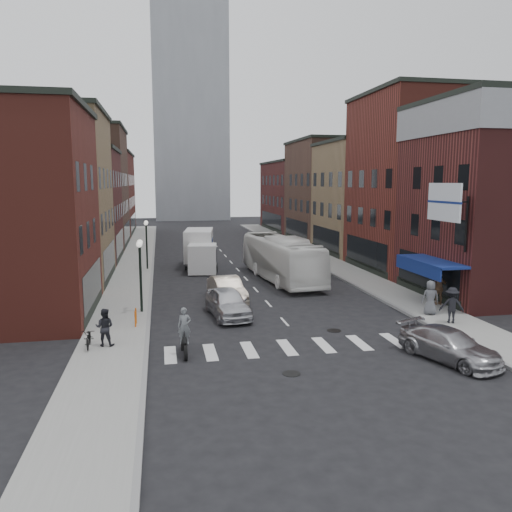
{
  "coord_description": "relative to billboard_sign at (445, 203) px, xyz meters",
  "views": [
    {
      "loc": [
        -6.27,
        -23.58,
        7.25
      ],
      "look_at": [
        -0.51,
        6.29,
        2.73
      ],
      "focal_mm": 35.0,
      "sensor_mm": 36.0,
      "label": 1
    }
  ],
  "objects": [
    {
      "name": "ground",
      "position": [
        -8.59,
        -0.5,
        -6.13
      ],
      "size": [
        160.0,
        160.0,
        0.0
      ],
      "primitive_type": "plane",
      "color": "black",
      "rests_on": "ground"
    },
    {
      "name": "sidewalk_left",
      "position": [
        -17.09,
        21.5,
        -6.06
      ],
      "size": [
        3.0,
        74.0,
        0.15
      ],
      "primitive_type": "cube",
      "color": "gray",
      "rests_on": "ground"
    },
    {
      "name": "sidewalk_right",
      "position": [
        -0.09,
        21.5,
        -6.06
      ],
      "size": [
        3.0,
        74.0,
        0.15
      ],
      "primitive_type": "cube",
      "color": "gray",
      "rests_on": "ground"
    },
    {
      "name": "curb_left",
      "position": [
        -15.59,
        21.5,
        -6.13
      ],
      "size": [
        0.2,
        74.0,
        0.16
      ],
      "primitive_type": "cube",
      "color": "gray",
      "rests_on": "ground"
    },
    {
      "name": "curb_right",
      "position": [
        -1.59,
        21.5,
        -6.13
      ],
      "size": [
        0.2,
        74.0,
        0.16
      ],
      "primitive_type": "cube",
      "color": "gray",
      "rests_on": "ground"
    },
    {
      "name": "crosswalk_stripes",
      "position": [
        -8.59,
        -3.5,
        -6.13
      ],
      "size": [
        12.0,
        2.2,
        0.01
      ],
      "primitive_type": "cube",
      "color": "silver",
      "rests_on": "ground"
    },
    {
      "name": "bldg_left_mid_a",
      "position": [
        -23.58,
        13.5,
        0.02
      ],
      "size": [
        10.3,
        10.2,
        12.3
      ],
      "color": "#9A7D55",
      "rests_on": "ground"
    },
    {
      "name": "bldg_left_mid_b",
      "position": [
        -23.58,
        23.5,
        -0.98
      ],
      "size": [
        10.3,
        10.2,
        10.3
      ],
      "color": "#4C1C1B",
      "rests_on": "ground"
    },
    {
      "name": "bldg_left_far_a",
      "position": [
        -23.58,
        34.5,
        0.52
      ],
      "size": [
        10.3,
        12.2,
        13.3
      ],
      "color": "#533529",
      "rests_on": "ground"
    },
    {
      "name": "bldg_left_far_b",
      "position": [
        -23.58,
        48.5,
        -0.48
      ],
      "size": [
        10.3,
        16.2,
        11.3
      ],
      "color": "maroon",
      "rests_on": "ground"
    },
    {
      "name": "bldg_right_corner",
      "position": [
        6.41,
        4.0,
        0.02
      ],
      "size": [
        10.3,
        9.2,
        12.3
      ],
      "color": "#4C1C1B",
      "rests_on": "ground"
    },
    {
      "name": "bldg_right_mid_a",
      "position": [
        6.41,
        13.5,
        1.02
      ],
      "size": [
        10.3,
        10.2,
        14.3
      ],
      "color": "maroon",
      "rests_on": "ground"
    },
    {
      "name": "bldg_right_mid_b",
      "position": [
        6.41,
        23.5,
        -0.48
      ],
      "size": [
        10.3,
        10.2,
        11.3
      ],
      "color": "#9A7D55",
      "rests_on": "ground"
    },
    {
      "name": "bldg_right_far_a",
      "position": [
        6.41,
        34.5,
        0.02
      ],
      "size": [
        10.3,
        12.2,
        12.3
      ],
      "color": "#533529",
      "rests_on": "ground"
    },
    {
      "name": "bldg_right_far_b",
      "position": [
        6.41,
        48.5,
        -0.98
      ],
      "size": [
        10.3,
        16.2,
        10.3
      ],
      "color": "#4C1C1B",
      "rests_on": "ground"
    },
    {
      "name": "awning_blue",
      "position": [
        0.34,
        2.0,
        -3.5
      ],
      "size": [
        1.8,
        5.0,
        0.78
      ],
      "color": "navy",
      "rests_on": "ground"
    },
    {
      "name": "billboard_sign",
      "position": [
        0.0,
        0.0,
        0.0
      ],
      "size": [
        1.52,
        3.0,
        3.7
      ],
      "color": "black",
      "rests_on": "ground"
    },
    {
      "name": "distant_tower",
      "position": [
        -8.59,
        77.5,
        18.87
      ],
      "size": [
        14.0,
        14.0,
        50.0
      ],
      "primitive_type": "cube",
      "color": "#9399A0",
      "rests_on": "ground"
    },
    {
      "name": "streetlamp_near",
      "position": [
        -15.99,
        3.5,
        -3.22
      ],
      "size": [
        0.32,
        1.22,
        4.11
      ],
      "color": "black",
      "rests_on": "ground"
    },
    {
      "name": "streetlamp_far",
      "position": [
        -15.99,
        17.5,
        -3.22
      ],
      "size": [
        0.32,
        1.22,
        4.11
      ],
      "color": "black",
      "rests_on": "ground"
    },
    {
      "name": "bike_rack",
      "position": [
        -16.19,
        0.8,
        -5.58
      ],
      "size": [
        0.08,
        0.68,
        0.8
      ],
      "color": "#D8590C",
      "rests_on": "sidewalk_left"
    },
    {
      "name": "box_truck",
      "position": [
        -11.62,
        17.6,
        -4.54
      ],
      "size": [
        2.88,
        7.62,
        3.22
      ],
      "rotation": [
        0.0,
        0.0,
        -0.13
      ],
      "color": "silver",
      "rests_on": "ground"
    },
    {
      "name": "motorcycle_rider",
      "position": [
        -13.97,
        -3.62,
        -5.17
      ],
      "size": [
        0.6,
        2.02,
        2.06
      ],
      "rotation": [
        0.0,
        0.0,
        -0.11
      ],
      "color": "black",
      "rests_on": "ground"
    },
    {
      "name": "transit_bus",
      "position": [
        -6.08,
        11.58,
        -4.49
      ],
      "size": [
        3.83,
        11.98,
        3.28
      ],
      "primitive_type": "imported",
      "rotation": [
        0.0,
        0.0,
        0.09
      ],
      "color": "white",
      "rests_on": "ground"
    },
    {
      "name": "sedan_left_near",
      "position": [
        -11.38,
        2.06,
        -5.35
      ],
      "size": [
        2.38,
        4.79,
        1.57
      ],
      "primitive_type": "imported",
      "rotation": [
        0.0,
        0.0,
        0.12
      ],
      "color": "silver",
      "rests_on": "ground"
    },
    {
      "name": "sedan_left_far",
      "position": [
        -10.95,
        5.5,
        -5.38
      ],
      "size": [
        2.07,
        4.71,
        1.5
      ],
      "primitive_type": "imported",
      "rotation": [
        0.0,
        0.0,
        0.11
      ],
      "color": "beige",
      "rests_on": "ground"
    },
    {
      "name": "curb_car",
      "position": [
        -3.37,
        -6.32,
        -5.48
      ],
      "size": [
        3.21,
        4.82,
        1.3
      ],
      "primitive_type": "imported",
      "rotation": [
        0.0,
        0.0,
        0.34
      ],
      "color": "#A8A7AC",
      "rests_on": "ground"
    },
    {
      "name": "parked_bicycle",
      "position": [
        -18.03,
        -2.2,
        -5.57
      ],
      "size": [
        0.64,
        1.62,
        0.83
      ],
      "primitive_type": "imported",
      "rotation": [
        0.0,
        0.0,
        0.06
      ],
      "color": "black",
      "rests_on": "sidewalk_left"
    },
    {
      "name": "ped_left_solo",
      "position": [
        -17.36,
        -2.17,
        -5.15
      ],
      "size": [
        0.89,
        0.62,
        1.67
      ],
      "primitive_type": "imported",
      "rotation": [
        0.0,
        0.0,
        2.94
      ],
      "color": "black",
      "rests_on": "sidewalk_left"
    },
    {
      "name": "ped_right_a",
      "position": [
        -0.43,
        -1.78,
        -5.07
      ],
      "size": [
        1.32,
        1.0,
        1.83
      ],
      "primitive_type": "imported",
      "rotation": [
        0.0,
        0.0,
        2.75
      ],
      "color": "black",
      "rests_on": "sidewalk_right"
    },
    {
      "name": "ped_right_b",
      "position": [
        1.01,
        1.82,
        -5.0
      ],
      "size": [
        1.19,
        0.66,
        1.96
      ],
      "primitive_type": "imported",
      "rotation": [
        0.0,
        0.0,
        3.21
      ],
      "color": "brown",
      "rests_on": "sidewalk_right"
    },
    {
      "name": "ped_right_c",
      "position": [
        -0.63,
        -0.08,
        -5.05
      ],
      "size": [
        1.0,
        0.75,
        1.86
      ],
      "primitive_type": "imported",
      "rotation": [
        0.0,
        0.0,
        2.96
      ],
      "color": "slate",
      "rests_on": "sidewalk_right"
    }
  ]
}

